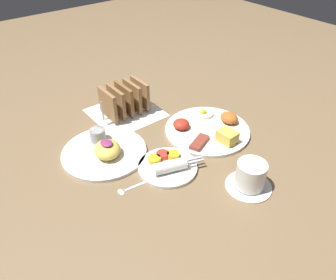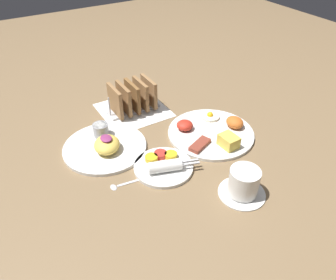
# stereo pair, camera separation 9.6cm
# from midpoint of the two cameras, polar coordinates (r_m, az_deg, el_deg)

# --- Properties ---
(ground_plane) EXTENTS (3.00, 3.00, 0.00)m
(ground_plane) POSITION_cam_midpoint_polar(r_m,az_deg,el_deg) (1.01, -6.75, -0.56)
(ground_plane) COLOR brown
(napkin_flat) EXTENTS (0.22, 0.22, 0.00)m
(napkin_flat) POSITION_cam_midpoint_polar(r_m,az_deg,el_deg) (1.15, -9.76, 4.65)
(napkin_flat) COLOR white
(napkin_flat) RESTS_ON ground_plane
(plate_breakfast) EXTENTS (0.27, 0.27, 0.05)m
(plate_breakfast) POSITION_cam_midpoint_polar(r_m,az_deg,el_deg) (1.04, 4.49, 1.88)
(plate_breakfast) COLOR white
(plate_breakfast) RESTS_ON ground_plane
(plate_condiments) EXTENTS (0.16, 0.17, 0.04)m
(plate_condiments) POSITION_cam_midpoint_polar(r_m,az_deg,el_deg) (0.90, -3.09, -4.58)
(plate_condiments) COLOR white
(plate_condiments) RESTS_ON ground_plane
(plate_foreground) EXTENTS (0.25, 0.25, 0.06)m
(plate_foreground) POSITION_cam_midpoint_polar(r_m,az_deg,el_deg) (0.98, -13.81, -1.73)
(plate_foreground) COLOR white
(plate_foreground) RESTS_ON ground_plane
(toast_rack) EXTENTS (0.10, 0.18, 0.10)m
(toast_rack) POSITION_cam_midpoint_polar(r_m,az_deg,el_deg) (1.13, -10.03, 6.80)
(toast_rack) COLOR #B7B7BC
(toast_rack) RESTS_ON ground_plane
(coffee_cup) EXTENTS (0.12, 0.12, 0.08)m
(coffee_cup) POSITION_cam_midpoint_polar(r_m,az_deg,el_deg) (0.85, 11.01, -6.43)
(coffee_cup) COLOR white
(coffee_cup) RESTS_ON ground_plane
(teaspoon) EXTENTS (0.03, 0.13, 0.01)m
(teaspoon) POSITION_cam_midpoint_polar(r_m,az_deg,el_deg) (0.87, -9.38, -8.14)
(teaspoon) COLOR silver
(teaspoon) RESTS_ON ground_plane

